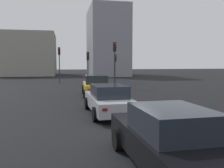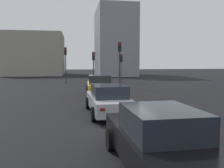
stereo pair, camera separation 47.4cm
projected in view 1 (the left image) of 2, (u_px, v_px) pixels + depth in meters
name	position (u px, v px, depth m)	size (l,w,h in m)	color
ground_plane	(121.00, 128.00, 9.72)	(160.00, 160.00, 0.20)	black
car_yellow_lead	(96.00, 86.00, 18.54)	(4.62, 2.16, 1.57)	gold
car_silver_second	(108.00, 100.00, 11.82)	(4.73, 2.08, 1.45)	#A8AAB2
car_black_third	(168.00, 139.00, 5.70)	(4.61, 2.07, 1.50)	black
traffic_light_near_left	(88.00, 61.00, 26.22)	(0.32, 0.28, 3.68)	#2D2D30
traffic_light_near_right	(115.00, 62.00, 29.63)	(0.32, 0.30, 3.53)	#2D2D30
traffic_light_far_left	(59.00, 58.00, 28.77)	(0.32, 0.28, 4.34)	#2D2D30
traffic_light_far_right	(115.00, 55.00, 23.49)	(0.32, 0.30, 4.49)	#2D2D30
building_facade_left	(107.00, 42.00, 47.61)	(12.45, 6.95, 13.01)	gray
building_facade_center	(25.00, 55.00, 48.35)	(11.84, 11.79, 8.26)	gray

